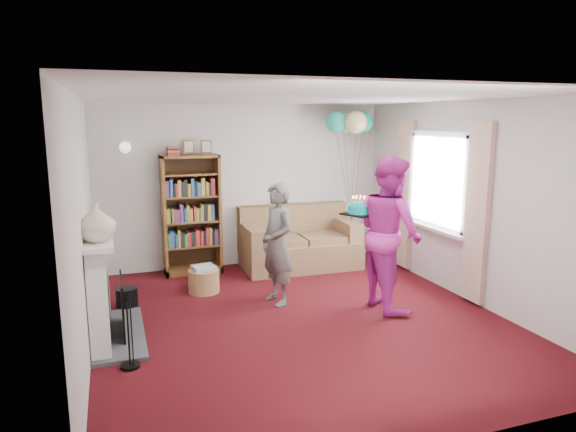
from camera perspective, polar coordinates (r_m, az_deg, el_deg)
name	(u,v)px	position (r m, az deg, el deg)	size (l,w,h in m)	color
ground	(300,319)	(6.03, 1.36, -11.38)	(5.00, 5.00, 0.00)	black
wall_back	(244,185)	(8.05, -4.87, 3.40)	(4.50, 0.02, 2.50)	silver
wall_left	(82,226)	(5.34, -21.95, -1.05)	(0.02, 5.00, 2.50)	silver
wall_right	(470,202)	(6.80, 19.56, 1.48)	(0.02, 5.00, 2.50)	silver
ceiling	(301,96)	(5.59, 1.48, 13.15)	(4.50, 5.00, 0.01)	white
fireplace	(106,291)	(5.70, -19.61, -7.86)	(0.55, 1.80, 1.12)	#3F3F42
window_bay	(437,199)	(7.25, 16.25, 1.83)	(0.14, 2.02, 2.20)	white
wall_sconce	(125,147)	(7.61, -17.64, 7.30)	(0.16, 0.23, 0.16)	gold
bookcase	(191,215)	(7.74, -10.74, 0.10)	(0.83, 0.42, 1.97)	#472B14
sofa	(299,244)	(8.02, 1.18, -3.13)	(1.77, 0.94, 0.94)	olive
wicker_basket	(204,280)	(6.95, -9.34, -7.03)	(0.41, 0.41, 0.37)	#A5764D
person_striped	(277,244)	(6.32, -1.19, -3.11)	(0.55, 0.36, 1.51)	black
person_magenta	(390,233)	(6.27, 11.24, -1.82)	(0.90, 0.70, 1.86)	#BC2592
birthday_cake	(360,209)	(6.25, 8.00, 0.76)	(0.36, 0.36, 0.22)	black
balloons	(350,122)	(8.12, 6.88, 10.29)	(0.78, 0.78, 1.71)	#3F3F3F
mantel_vase	(96,222)	(5.17, -20.52, -0.62)	(0.36, 0.36, 0.37)	beige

